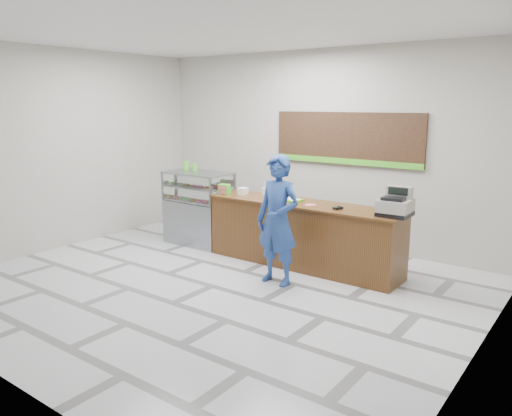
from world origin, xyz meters
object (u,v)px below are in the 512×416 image
Objects in this scene: display_case at (199,207)px; serving_tray at (290,200)px; cash_register at (396,205)px; customer at (278,220)px; sales_counter at (302,234)px.

serving_tray is at bearing 1.31° from display_case.
cash_register reaches higher than serving_tray.
customer reaches higher than serving_tray.
customer is at bearing -20.50° from display_case.
display_case is 1.99m from serving_tray.
cash_register is 1.12× the size of serving_tray.
sales_counter is at bearing 99.49° from customer.
cash_register reaches higher than sales_counter.
display_case is 3.75m from cash_register.
serving_tray is (-1.77, 0.08, -0.14)m from cash_register.
customer is (0.11, -0.87, 0.41)m from sales_counter.
serving_tray reaches higher than sales_counter.
sales_counter is 2.45× the size of display_case.
sales_counter is 1.75× the size of customer.
customer is at bearing -151.64° from cash_register.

